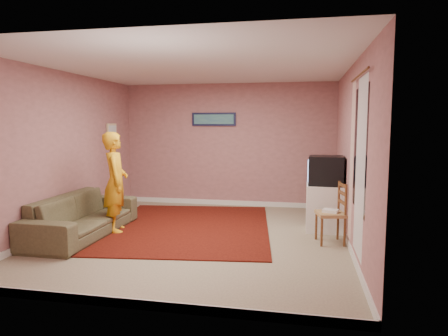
% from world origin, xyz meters
% --- Properties ---
extents(ground, '(5.00, 5.00, 0.00)m').
position_xyz_m(ground, '(0.00, 0.00, 0.00)').
color(ground, '#9C9171').
rests_on(ground, ground).
extents(wall_back, '(4.50, 0.02, 2.60)m').
position_xyz_m(wall_back, '(0.00, 2.50, 1.30)').
color(wall_back, '#AC7173').
rests_on(wall_back, ground).
extents(wall_front, '(4.50, 0.02, 2.60)m').
position_xyz_m(wall_front, '(0.00, -2.50, 1.30)').
color(wall_front, '#AC7173').
rests_on(wall_front, ground).
extents(wall_left, '(0.02, 5.00, 2.60)m').
position_xyz_m(wall_left, '(-2.25, 0.00, 1.30)').
color(wall_left, '#AC7173').
rests_on(wall_left, ground).
extents(wall_right, '(0.02, 5.00, 2.60)m').
position_xyz_m(wall_right, '(2.25, 0.00, 1.30)').
color(wall_right, '#AC7173').
rests_on(wall_right, ground).
extents(ceiling, '(4.50, 5.00, 0.02)m').
position_xyz_m(ceiling, '(0.00, 0.00, 2.60)').
color(ceiling, silver).
rests_on(ceiling, wall_back).
extents(baseboard_back, '(4.50, 0.02, 0.10)m').
position_xyz_m(baseboard_back, '(0.00, 2.49, 0.05)').
color(baseboard_back, silver).
rests_on(baseboard_back, ground).
extents(baseboard_front, '(4.50, 0.02, 0.10)m').
position_xyz_m(baseboard_front, '(0.00, -2.49, 0.05)').
color(baseboard_front, silver).
rests_on(baseboard_front, ground).
extents(baseboard_left, '(0.02, 5.00, 0.10)m').
position_xyz_m(baseboard_left, '(-2.24, 0.00, 0.05)').
color(baseboard_left, silver).
rests_on(baseboard_left, ground).
extents(baseboard_right, '(0.02, 5.00, 0.10)m').
position_xyz_m(baseboard_right, '(2.24, 0.00, 0.05)').
color(baseboard_right, silver).
rests_on(baseboard_right, ground).
extents(window, '(0.01, 1.10, 1.50)m').
position_xyz_m(window, '(2.24, -0.90, 1.45)').
color(window, black).
rests_on(window, wall_right).
extents(curtain_sheer, '(0.01, 0.75, 2.10)m').
position_xyz_m(curtain_sheer, '(2.23, -1.05, 1.25)').
color(curtain_sheer, silver).
rests_on(curtain_sheer, wall_right).
extents(curtain_floral, '(0.01, 0.35, 2.10)m').
position_xyz_m(curtain_floral, '(2.21, -0.35, 1.25)').
color(curtain_floral, '#EFE9CB').
rests_on(curtain_floral, wall_right).
extents(curtain_rod, '(0.02, 1.40, 0.02)m').
position_xyz_m(curtain_rod, '(2.20, -0.90, 2.32)').
color(curtain_rod, brown).
rests_on(curtain_rod, wall_right).
extents(picture_back, '(0.95, 0.04, 0.28)m').
position_xyz_m(picture_back, '(-0.30, 2.47, 1.85)').
color(picture_back, '#131636').
rests_on(picture_back, wall_back).
extents(picture_left, '(0.04, 0.38, 0.42)m').
position_xyz_m(picture_left, '(-2.22, 1.60, 1.55)').
color(picture_left, beige).
rests_on(picture_left, wall_left).
extents(area_rug, '(3.04, 3.63, 0.02)m').
position_xyz_m(area_rug, '(-0.30, 0.52, 0.01)').
color(area_rug, '#330905').
rests_on(area_rug, ground).
extents(tv_cabinet, '(0.60, 0.54, 0.76)m').
position_xyz_m(tv_cabinet, '(1.95, 0.75, 0.38)').
color(tv_cabinet, white).
rests_on(tv_cabinet, ground).
extents(crt_tv, '(0.58, 0.52, 0.47)m').
position_xyz_m(crt_tv, '(1.94, 0.75, 1.00)').
color(crt_tv, black).
rests_on(crt_tv, tv_cabinet).
extents(chair_a, '(0.56, 0.55, 0.54)m').
position_xyz_m(chair_a, '(1.94, 2.20, 0.61)').
color(chair_a, tan).
rests_on(chair_a, ground).
extents(dvd_player, '(0.38, 0.31, 0.06)m').
position_xyz_m(dvd_player, '(1.94, 2.20, 0.54)').
color(dvd_player, '#AEADB2').
rests_on(dvd_player, chair_a).
extents(blue_throw, '(0.36, 0.04, 0.38)m').
position_xyz_m(blue_throw, '(1.94, 2.20, 0.81)').
color(blue_throw, '#80ADD2').
rests_on(blue_throw, chair_a).
extents(chair_b, '(0.46, 0.47, 0.49)m').
position_xyz_m(chair_b, '(1.99, 0.06, 0.55)').
color(chair_b, tan).
rests_on(chair_b, ground).
extents(game_console, '(0.25, 0.21, 0.04)m').
position_xyz_m(game_console, '(1.99, 0.06, 0.48)').
color(game_console, white).
rests_on(game_console, chair_b).
extents(sofa, '(0.87, 2.21, 0.64)m').
position_xyz_m(sofa, '(-1.80, -0.28, 0.32)').
color(sofa, brown).
rests_on(sofa, ground).
extents(person, '(0.60, 0.70, 1.63)m').
position_xyz_m(person, '(-1.40, 0.05, 0.81)').
color(person, '#EAA316').
rests_on(person, ground).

